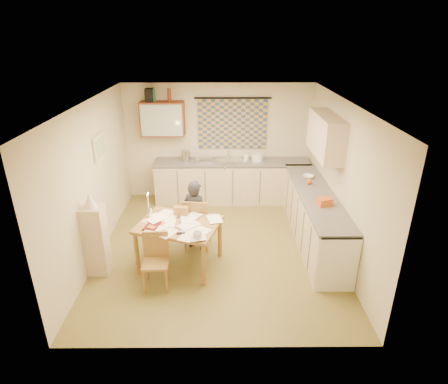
{
  "coord_description": "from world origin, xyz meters",
  "views": [
    {
      "loc": [
        0.07,
        -5.61,
        3.5
      ],
      "look_at": [
        0.11,
        0.2,
        0.96
      ],
      "focal_mm": 30.0,
      "sensor_mm": 36.0,
      "label": 1
    }
  ],
  "objects_px": {
    "counter_right": "(314,217)",
    "chair_far": "(198,232)",
    "person": "(195,215)",
    "shelf_stand": "(96,241)",
    "counter_back": "(232,181)",
    "dining_table": "(180,244)",
    "stove": "(332,255)"
  },
  "relations": [
    {
      "from": "dining_table",
      "to": "shelf_stand",
      "type": "distance_m",
      "value": 1.27
    },
    {
      "from": "counter_right",
      "to": "chair_far",
      "type": "height_order",
      "value": "chair_far"
    },
    {
      "from": "counter_right",
      "to": "dining_table",
      "type": "relative_size",
      "value": 2.08
    },
    {
      "from": "counter_back",
      "to": "counter_right",
      "type": "bearing_deg",
      "value": -50.17
    },
    {
      "from": "stove",
      "to": "shelf_stand",
      "type": "bearing_deg",
      "value": 176.17
    },
    {
      "from": "person",
      "to": "stove",
      "type": "bearing_deg",
      "value": -178.24
    },
    {
      "from": "counter_right",
      "to": "stove",
      "type": "xyz_separation_m",
      "value": [
        0.0,
        -1.21,
        -0.0
      ]
    },
    {
      "from": "person",
      "to": "shelf_stand",
      "type": "xyz_separation_m",
      "value": [
        -1.46,
        -0.71,
        -0.06
      ]
    },
    {
      "from": "counter_back",
      "to": "stove",
      "type": "bearing_deg",
      "value": -64.11
    },
    {
      "from": "counter_back",
      "to": "dining_table",
      "type": "height_order",
      "value": "counter_back"
    },
    {
      "from": "person",
      "to": "shelf_stand",
      "type": "distance_m",
      "value": 1.63
    },
    {
      "from": "stove",
      "to": "dining_table",
      "type": "xyz_separation_m",
      "value": [
        -2.3,
        0.43,
        -0.07
      ]
    },
    {
      "from": "counter_back",
      "to": "chair_far",
      "type": "bearing_deg",
      "value": -108.6
    },
    {
      "from": "counter_right",
      "to": "dining_table",
      "type": "distance_m",
      "value": 2.43
    },
    {
      "from": "stove",
      "to": "chair_far",
      "type": "distance_m",
      "value": 2.27
    },
    {
      "from": "dining_table",
      "to": "counter_right",
      "type": "bearing_deg",
      "value": 35.63
    },
    {
      "from": "counter_right",
      "to": "dining_table",
      "type": "xyz_separation_m",
      "value": [
        -2.3,
        -0.78,
        -0.07
      ]
    },
    {
      "from": "stove",
      "to": "dining_table",
      "type": "distance_m",
      "value": 2.34
    },
    {
      "from": "counter_right",
      "to": "person",
      "type": "xyz_separation_m",
      "value": [
        -2.08,
        -0.26,
        0.17
      ]
    },
    {
      "from": "person",
      "to": "counter_right",
      "type": "bearing_deg",
      "value": -146.54
    },
    {
      "from": "stove",
      "to": "dining_table",
      "type": "relative_size",
      "value": 0.63
    },
    {
      "from": "counter_right",
      "to": "shelf_stand",
      "type": "height_order",
      "value": "shelf_stand"
    },
    {
      "from": "dining_table",
      "to": "chair_far",
      "type": "distance_m",
      "value": 0.6
    },
    {
      "from": "counter_right",
      "to": "person",
      "type": "relative_size",
      "value": 2.37
    },
    {
      "from": "dining_table",
      "to": "person",
      "type": "height_order",
      "value": "person"
    },
    {
      "from": "counter_right",
      "to": "chair_far",
      "type": "xyz_separation_m",
      "value": [
        -2.05,
        -0.24,
        -0.16
      ]
    },
    {
      "from": "chair_far",
      "to": "person",
      "type": "bearing_deg",
      "value": 41.24
    },
    {
      "from": "counter_right",
      "to": "chair_far",
      "type": "relative_size",
      "value": 3.16
    },
    {
      "from": "person",
      "to": "shelf_stand",
      "type": "relative_size",
      "value": 1.11
    },
    {
      "from": "chair_far",
      "to": "shelf_stand",
      "type": "bearing_deg",
      "value": 33.04
    },
    {
      "from": "stove",
      "to": "chair_far",
      "type": "height_order",
      "value": "chair_far"
    },
    {
      "from": "chair_far",
      "to": "counter_right",
      "type": "bearing_deg",
      "value": -166.35
    }
  ]
}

